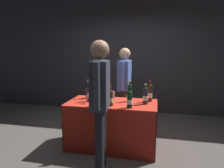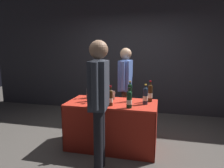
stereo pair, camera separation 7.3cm
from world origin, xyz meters
name	(u,v)px [view 1 (the left image)]	position (x,y,z in m)	size (l,w,h in m)	color
ground_plane	(112,146)	(0.00, 0.00, 0.00)	(12.00, 12.00, 0.00)	#514C47
back_partition	(130,51)	(0.00, 2.10, 1.56)	(7.92, 0.12, 3.13)	#2D2D33
tasting_table	(112,116)	(0.00, 0.00, 0.53)	(1.44, 0.72, 0.77)	red
featured_wine_bottle	(150,93)	(0.60, 0.18, 0.92)	(0.08, 0.08, 0.35)	#38230F
display_bottle_0	(130,92)	(0.27, 0.11, 0.92)	(0.07, 0.07, 0.34)	black
display_bottle_1	(98,97)	(-0.16, -0.26, 0.91)	(0.08, 0.08, 0.33)	black
display_bottle_2	(111,97)	(0.02, -0.21, 0.89)	(0.08, 0.08, 0.31)	#38230F
display_bottle_3	(89,94)	(-0.38, -0.03, 0.89)	(0.07, 0.07, 0.29)	#38230F
display_bottle_4	(145,95)	(0.53, 0.00, 0.91)	(0.08, 0.08, 0.32)	#192333
display_bottle_5	(107,94)	(-0.09, 0.03, 0.90)	(0.07, 0.07, 0.30)	black
display_bottle_6	(130,99)	(0.32, -0.26, 0.90)	(0.08, 0.08, 0.30)	black
wine_glass_near_vendor	(104,93)	(-0.19, 0.22, 0.87)	(0.06, 0.06, 0.14)	silver
wine_glass_mid	(90,96)	(-0.33, -0.13, 0.88)	(0.07, 0.07, 0.15)	silver
flower_vase	(89,92)	(-0.46, 0.19, 0.87)	(0.11, 0.11, 0.40)	slate
brochure_stand	(112,95)	(-0.05, 0.24, 0.84)	(0.18, 0.01, 0.14)	silver
vendor_presenter	(125,81)	(0.07, 0.82, 0.99)	(0.22, 0.63, 1.64)	#4C4233
taster_foreground_right	(100,94)	(-0.01, -0.68, 1.05)	(0.25, 0.59, 1.73)	black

